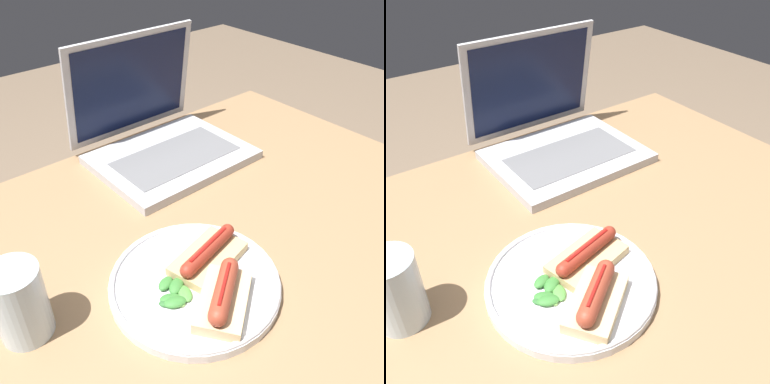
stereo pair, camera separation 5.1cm
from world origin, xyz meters
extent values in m
cube|color=#93704C|center=(0.00, 0.00, 0.71)|extent=(1.04, 0.75, 0.04)
cylinder|color=#93704C|center=(0.44, 0.29, 0.35)|extent=(0.05, 0.05, 0.69)
cube|color=#B7B7BC|center=(0.11, 0.22, 0.74)|extent=(0.31, 0.23, 0.02)
cube|color=slate|center=(0.11, 0.21, 0.75)|extent=(0.25, 0.13, 0.00)
cube|color=#B7B7BC|center=(0.11, 0.35, 0.86)|extent=(0.31, 0.04, 0.22)
cube|color=#0C1433|center=(0.11, 0.35, 0.86)|extent=(0.28, 0.03, 0.19)
cylinder|color=silver|center=(-0.08, -0.08, 0.74)|extent=(0.25, 0.25, 0.01)
torus|color=silver|center=(-0.08, -0.08, 0.74)|extent=(0.24, 0.24, 0.01)
cube|color=tan|center=(-0.04, -0.06, 0.75)|extent=(0.13, 0.09, 0.01)
cylinder|color=maroon|center=(-0.04, -0.06, 0.77)|extent=(0.11, 0.04, 0.02)
sphere|color=maroon|center=(0.01, -0.05, 0.77)|extent=(0.02, 0.02, 0.02)
sphere|color=maroon|center=(-0.09, -0.07, 0.77)|extent=(0.02, 0.02, 0.02)
cylinder|color=red|center=(-0.04, -0.06, 0.78)|extent=(0.09, 0.03, 0.01)
cube|color=#D6B784|center=(-0.08, -0.13, 0.75)|extent=(0.12, 0.11, 0.02)
cylinder|color=#9E3D28|center=(-0.08, -0.13, 0.77)|extent=(0.09, 0.07, 0.03)
sphere|color=#9E3D28|center=(-0.05, -0.11, 0.77)|extent=(0.03, 0.03, 0.03)
sphere|color=#9E3D28|center=(-0.12, -0.16, 0.77)|extent=(0.03, 0.03, 0.03)
cylinder|color=red|center=(-0.08, -0.13, 0.79)|extent=(0.06, 0.05, 0.01)
ellipsoid|color=#387A33|center=(-0.11, -0.07, 0.75)|extent=(0.04, 0.03, 0.01)
ellipsoid|color=#2D662D|center=(-0.14, -0.08, 0.74)|extent=(0.02, 0.02, 0.00)
ellipsoid|color=#4C8E3D|center=(-0.11, -0.09, 0.75)|extent=(0.03, 0.03, 0.01)
ellipsoid|color=#387A33|center=(-0.12, -0.06, 0.75)|extent=(0.03, 0.03, 0.01)
ellipsoid|color=#709E4C|center=(-0.12, -0.10, 0.75)|extent=(0.02, 0.02, 0.01)
ellipsoid|color=#387A33|center=(-0.13, -0.08, 0.75)|extent=(0.04, 0.03, 0.01)
ellipsoid|color=#387A33|center=(-0.13, -0.09, 0.75)|extent=(0.04, 0.03, 0.01)
ellipsoid|color=#2D662D|center=(-0.14, -0.08, 0.75)|extent=(0.02, 0.02, 0.01)
cylinder|color=silver|center=(-0.29, 0.01, 0.78)|extent=(0.07, 0.07, 0.11)
camera|label=1|loc=(-0.36, -0.39, 1.20)|focal=40.00mm
camera|label=2|loc=(-0.32, -0.42, 1.20)|focal=40.00mm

